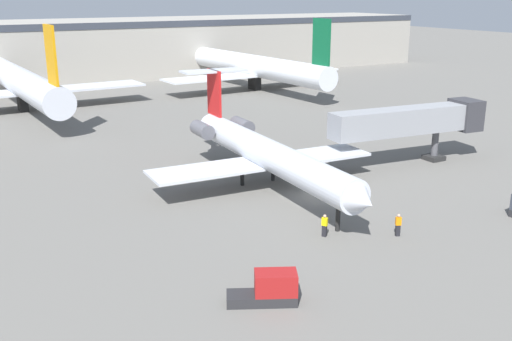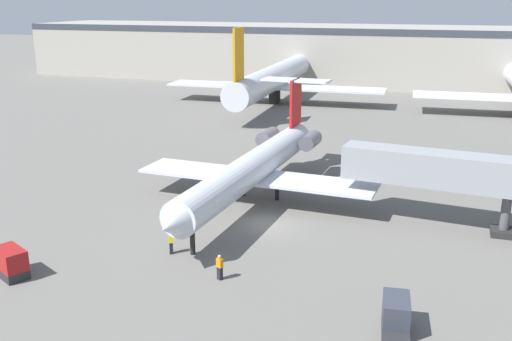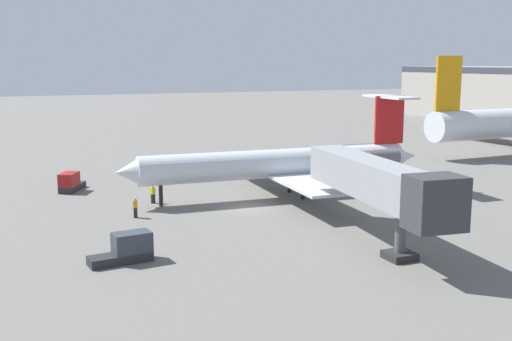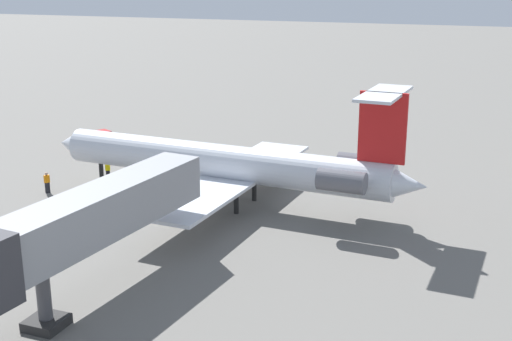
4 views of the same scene
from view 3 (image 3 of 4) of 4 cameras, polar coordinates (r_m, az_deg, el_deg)
The scene contains 7 objects.
ground_plane at distance 54.85m, azimuth -0.73°, elevation -3.40°, with size 400.00×400.00×0.10m, color #66635E.
regional_jet at distance 58.42m, azimuth 2.75°, elevation 0.77°, with size 21.17×30.21×9.33m.
jet_bridge at distance 42.73m, azimuth 11.53°, elevation -1.21°, with size 17.54×4.64×6.17m.
ground_crew_marshaller at distance 51.79m, azimuth -11.03°, elevation -3.36°, with size 0.47×0.40×1.69m.
ground_crew_loader at distance 56.79m, azimuth -9.46°, elevation -2.14°, with size 0.42×0.48×1.69m.
baggage_tug_lead at distance 40.65m, azimuth -11.79°, elevation -7.10°, with size 1.88×4.14×1.90m.
baggage_tug_trailing at distance 63.94m, azimuth -16.69°, elevation -1.09°, with size 4.20×3.05×1.90m.
Camera 3 is at (49.53, -19.87, 12.60)m, focal length 43.48 mm.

